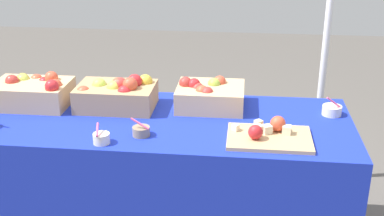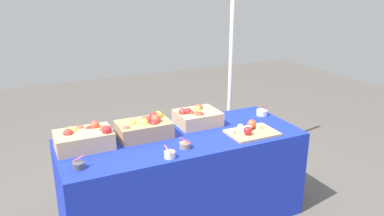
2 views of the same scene
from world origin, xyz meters
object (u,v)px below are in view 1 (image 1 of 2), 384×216
at_px(apple_crate_left, 33,92).
at_px(sample_bowl_near, 101,138).
at_px(apple_crate_middle, 117,94).
at_px(tent_pole, 329,12).
at_px(sample_bowl_mid, 141,131).
at_px(sample_bowl_far, 332,110).
at_px(cutting_board_front, 269,134).
at_px(apple_crate_right, 209,95).

bearing_deg(apple_crate_left, sample_bowl_near, -40.47).
xyz_separation_m(apple_crate_middle, tent_pole, (1.16, 0.66, 0.33)).
relative_size(sample_bowl_mid, sample_bowl_far, 0.89).
bearing_deg(apple_crate_left, apple_crate_middle, 0.79).
height_order(cutting_board_front, sample_bowl_near, cutting_board_front).
bearing_deg(sample_bowl_far, sample_bowl_mid, -159.07).
bearing_deg(apple_crate_right, apple_crate_middle, -172.45).
height_order(sample_bowl_mid, tent_pole, tent_pole).
bearing_deg(apple_crate_right, sample_bowl_far, -3.58).
distance_m(apple_crate_left, tent_pole, 1.78).
xyz_separation_m(sample_bowl_near, sample_bowl_far, (1.08, 0.45, 0.00)).
distance_m(sample_bowl_far, tent_pole, 0.74).
xyz_separation_m(cutting_board_front, sample_bowl_near, (-0.75, -0.13, 0.00)).
distance_m(sample_bowl_mid, sample_bowl_far, 0.99).
relative_size(cutting_board_front, sample_bowl_far, 3.59).
height_order(sample_bowl_near, sample_bowl_far, sample_bowl_far).
bearing_deg(sample_bowl_far, apple_crate_left, -178.90).
bearing_deg(sample_bowl_near, cutting_board_front, 9.76).
height_order(sample_bowl_mid, sample_bowl_far, sample_bowl_far).
relative_size(apple_crate_middle, sample_bowl_mid, 4.24).
distance_m(apple_crate_left, sample_bowl_mid, 0.73).
relative_size(apple_crate_left, tent_pole, 0.18).
bearing_deg(cutting_board_front, sample_bowl_near, -170.24).
relative_size(apple_crate_middle, apple_crate_right, 1.15).
distance_m(sample_bowl_near, tent_pole, 1.61).
distance_m(apple_crate_middle, sample_bowl_mid, 0.39).
bearing_deg(sample_bowl_far, apple_crate_middle, -178.78).
height_order(apple_crate_right, sample_bowl_mid, apple_crate_right).
bearing_deg(sample_bowl_near, apple_crate_left, 139.53).
height_order(apple_crate_right, tent_pole, tent_pole).
relative_size(apple_crate_left, sample_bowl_near, 4.59).
bearing_deg(apple_crate_right, sample_bowl_near, -132.14).
bearing_deg(apple_crate_left, apple_crate_right, 4.26).
distance_m(apple_crate_middle, sample_bowl_near, 0.43).
height_order(apple_crate_left, apple_crate_right, apple_crate_left).
bearing_deg(sample_bowl_near, sample_bowl_mid, 31.85).
distance_m(cutting_board_front, sample_bowl_near, 0.76).
distance_m(sample_bowl_near, sample_bowl_mid, 0.19).
distance_m(apple_crate_left, sample_bowl_near, 0.65).
relative_size(apple_crate_middle, sample_bowl_near, 4.61).
bearing_deg(sample_bowl_mid, apple_crate_left, 153.86).
xyz_separation_m(apple_crate_left, apple_crate_right, (0.94, 0.07, -0.01)).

